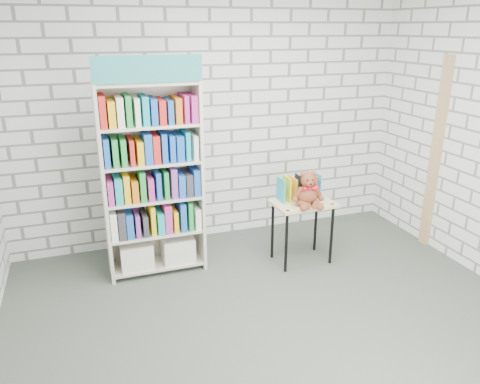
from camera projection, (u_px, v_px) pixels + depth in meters
name	position (u px, v px, depth m)	size (l,w,h in m)	color
ground	(281.00, 328.00, 3.89)	(4.50, 4.50, 0.00)	#414A3E
room_shell	(289.00, 114.00, 3.30)	(4.52, 4.02, 2.81)	silver
bookshelf	(152.00, 179.00, 4.53)	(0.95, 0.37, 2.14)	beige
display_table	(303.00, 211.00, 4.83)	(0.63, 0.44, 0.67)	#D8BE81
table_books	(299.00, 187.00, 4.85)	(0.44, 0.20, 0.26)	#2B9EBC
teddy_bear	(308.00, 192.00, 4.67)	(0.32, 0.31, 0.35)	brown
door_trim	(436.00, 155.00, 5.08)	(0.05, 0.12, 2.10)	tan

